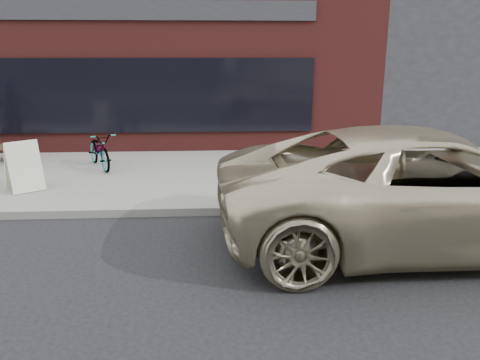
{
  "coord_description": "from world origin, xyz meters",
  "views": [
    {
      "loc": [
        0.25,
        -4.0,
        2.91
      ],
      "look_at": [
        0.67,
        3.35,
        0.85
      ],
      "focal_mm": 35.0,
      "sensor_mm": 36.0,
      "label": 1
    }
  ],
  "objects_px": {
    "motorcycle": "(304,182)",
    "sandwich_sign": "(23,166)",
    "bicycle_front": "(100,150)",
    "minivan": "(429,188)",
    "cafe_table": "(6,147)"
  },
  "relations": [
    {
      "from": "bicycle_front",
      "to": "sandwich_sign",
      "type": "distance_m",
      "value": 2.11
    },
    {
      "from": "motorcycle",
      "to": "cafe_table",
      "type": "distance_m",
      "value": 7.93
    },
    {
      "from": "motorcycle",
      "to": "sandwich_sign",
      "type": "xyz_separation_m",
      "value": [
        -5.44,
        1.48,
        0.02
      ]
    },
    {
      "from": "minivan",
      "to": "bicycle_front",
      "type": "relative_size",
      "value": 3.9
    },
    {
      "from": "motorcycle",
      "to": "sandwich_sign",
      "type": "bearing_deg",
      "value": 174.91
    },
    {
      "from": "minivan",
      "to": "bicycle_front",
      "type": "height_order",
      "value": "minivan"
    },
    {
      "from": "motorcycle",
      "to": "minivan",
      "type": "relative_size",
      "value": 0.36
    },
    {
      "from": "minivan",
      "to": "bicycle_front",
      "type": "bearing_deg",
      "value": 51.97
    },
    {
      "from": "sandwich_sign",
      "to": "cafe_table",
      "type": "height_order",
      "value": "sandwich_sign"
    },
    {
      "from": "motorcycle",
      "to": "cafe_table",
      "type": "relative_size",
      "value": 3.14
    },
    {
      "from": "bicycle_front",
      "to": "cafe_table",
      "type": "xyz_separation_m",
      "value": [
        -2.5,
        0.74,
        -0.05
      ]
    },
    {
      "from": "bicycle_front",
      "to": "sandwich_sign",
      "type": "xyz_separation_m",
      "value": [
        -1.1,
        -1.8,
        0.07
      ]
    },
    {
      "from": "bicycle_front",
      "to": "sandwich_sign",
      "type": "bearing_deg",
      "value": -148.95
    },
    {
      "from": "motorcycle",
      "to": "bicycle_front",
      "type": "relative_size",
      "value": 1.41
    },
    {
      "from": "motorcycle",
      "to": "cafe_table",
      "type": "bearing_deg",
      "value": 159.69
    }
  ]
}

